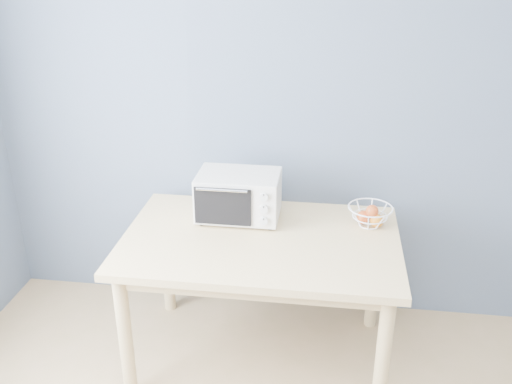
# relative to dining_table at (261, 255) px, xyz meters

# --- Properties ---
(dining_table) EXTENTS (1.40, 0.90, 0.75)m
(dining_table) POSITION_rel_dining_table_xyz_m (0.00, 0.00, 0.00)
(dining_table) COLOR #D0B67D
(dining_table) RESTS_ON ground
(toaster_oven) EXTENTS (0.44, 0.32, 0.26)m
(toaster_oven) POSITION_rel_dining_table_xyz_m (-0.16, 0.20, 0.24)
(toaster_oven) COLOR beige
(toaster_oven) RESTS_ON dining_table
(fruit_basket) EXTENTS (0.26, 0.26, 0.12)m
(fruit_basket) POSITION_rel_dining_table_xyz_m (0.55, 0.21, 0.16)
(fruit_basket) COLOR white
(fruit_basket) RESTS_ON dining_table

